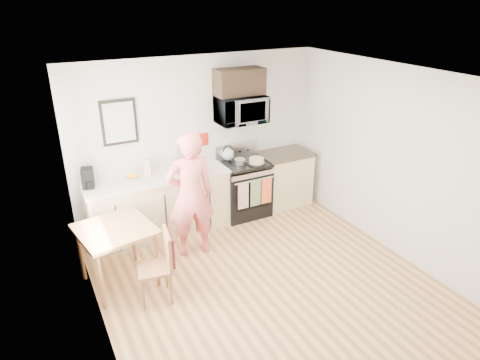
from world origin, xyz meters
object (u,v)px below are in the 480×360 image
microwave (241,110)px  chair (164,256)px  range (244,189)px  dining_table (115,234)px  cake (256,161)px  person (191,195)px

microwave → chair: 2.71m
range → dining_table: bearing=-157.5°
range → cake: 0.58m
range → cake: (0.14, -0.16, 0.53)m
dining_table → person: bearing=12.4°
microwave → cake: 0.85m
person → chair: size_ratio=2.00×
microwave → cake: size_ratio=2.61×
range → microwave: microwave is taller
range → dining_table: (-2.28, -0.95, 0.27)m
cake → microwave: bearing=118.1°
person → chair: person is taller
person → dining_table: person is taller
microwave → cake: (0.14, -0.27, -0.79)m
person → dining_table: (-1.09, -0.24, -0.19)m
dining_table → cake: cake is taller
cake → range: bearing=131.2°
range → microwave: (-0.00, 0.10, 1.32)m
microwave → range: bearing=-89.9°
person → microwave: bearing=-139.5°
chair → dining_table: bearing=137.6°
dining_table → chair: (0.43, -0.55, -0.13)m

